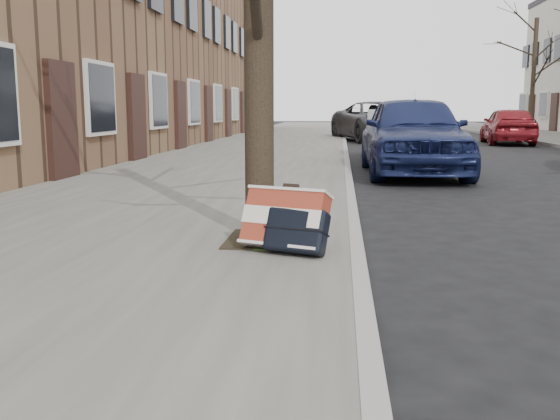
# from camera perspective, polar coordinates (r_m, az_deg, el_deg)

# --- Properties ---
(ground) EXTENTS (120.00, 120.00, 0.00)m
(ground) POSITION_cam_1_polar(r_m,az_deg,el_deg) (4.74, 22.77, -7.51)
(ground) COLOR black
(ground) RESTS_ON ground
(near_sidewalk) EXTENTS (5.00, 70.00, 0.12)m
(near_sidewalk) POSITION_cam_1_polar(r_m,az_deg,el_deg) (19.51, -1.26, 5.62)
(near_sidewalk) COLOR gray
(near_sidewalk) RESTS_ON ground
(house_near) EXTENTS (6.80, 40.00, 7.00)m
(house_near) POSITION_cam_1_polar(r_m,az_deg,el_deg) (22.03, -16.92, 14.61)
(house_near) COLOR brown
(house_near) RESTS_ON ground
(dirt_patch) EXTENTS (0.85, 0.85, 0.02)m
(dirt_patch) POSITION_cam_1_polar(r_m,az_deg,el_deg) (5.69, -0.58, -2.72)
(dirt_patch) COLOR black
(dirt_patch) RESTS_ON near_sidewalk
(suitcase_red) EXTENTS (0.78, 0.60, 0.54)m
(suitcase_red) POSITION_cam_1_polar(r_m,az_deg,el_deg) (5.21, 0.49, -0.90)
(suitcase_red) COLOR maroon
(suitcase_red) RESTS_ON near_sidewalk
(suitcase_navy) EXTENTS (0.59, 0.46, 0.40)m
(suitcase_navy) POSITION_cam_1_polar(r_m,az_deg,el_deg) (5.11, 1.52, -1.86)
(suitcase_navy) COLOR black
(suitcase_navy) RESTS_ON near_sidewalk
(car_near_front) EXTENTS (1.98, 4.74, 1.61)m
(car_near_front) POSITION_cam_1_polar(r_m,az_deg,el_deg) (12.77, 12.02, 6.81)
(car_near_front) COLOR #17204D
(car_near_front) RESTS_ON ground
(car_near_mid) EXTENTS (1.58, 3.96, 1.28)m
(car_near_mid) POSITION_cam_1_polar(r_m,az_deg,el_deg) (15.98, 10.41, 6.74)
(car_near_mid) COLOR #9FA1A7
(car_near_mid) RESTS_ON ground
(car_near_back) EXTENTS (4.00, 6.17, 1.58)m
(car_near_back) POSITION_cam_1_polar(r_m,az_deg,el_deg) (25.49, 8.91, 8.01)
(car_near_back) COLOR #3A3B40
(car_near_back) RESTS_ON ground
(car_far_back) EXTENTS (1.96, 4.13, 1.36)m
(car_far_back) POSITION_cam_1_polar(r_m,az_deg,el_deg) (24.53, 20.13, 7.27)
(car_far_back) COLOR maroon
(car_far_back) RESTS_ON ground
(tree_far_c) EXTENTS (0.20, 0.20, 5.16)m
(tree_far_c) POSITION_cam_1_polar(r_m,az_deg,el_deg) (30.85, 22.15, 11.20)
(tree_far_c) COLOR black
(tree_far_c) RESTS_ON far_sidewalk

